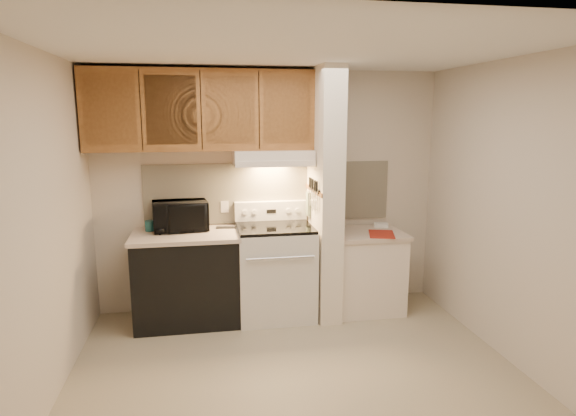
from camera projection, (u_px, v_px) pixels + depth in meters
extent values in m
plane|color=tan|center=(297.00, 372.00, 3.88)|extent=(3.60, 3.60, 0.00)
plane|color=white|center=(298.00, 49.00, 3.40)|extent=(3.60, 3.60, 0.00)
cube|color=beige|center=(270.00, 191.00, 5.09)|extent=(3.60, 2.50, 0.02)
cube|color=beige|center=(43.00, 231.00, 3.33)|extent=(0.02, 3.00, 2.50)
cube|color=beige|center=(512.00, 213.00, 3.95)|extent=(0.02, 3.00, 2.50)
cube|color=beige|center=(270.00, 193.00, 5.08)|extent=(2.60, 0.02, 0.63)
cube|color=silver|center=(275.00, 273.00, 4.91)|extent=(0.76, 0.65, 0.92)
cube|color=black|center=(280.00, 279.00, 4.59)|extent=(0.50, 0.01, 0.30)
cylinder|color=silver|center=(281.00, 258.00, 4.52)|extent=(0.65, 0.02, 0.02)
cube|color=black|center=(275.00, 227.00, 4.82)|extent=(0.74, 0.64, 0.03)
cube|color=silver|center=(271.00, 211.00, 5.07)|extent=(0.76, 0.08, 0.20)
cube|color=black|center=(271.00, 211.00, 5.03)|extent=(0.10, 0.01, 0.04)
cylinder|color=silver|center=(245.00, 212.00, 4.98)|extent=(0.05, 0.02, 0.05)
cylinder|color=silver|center=(254.00, 212.00, 5.00)|extent=(0.05, 0.02, 0.05)
cylinder|color=silver|center=(288.00, 211.00, 5.06)|extent=(0.05, 0.02, 0.05)
cylinder|color=silver|center=(298.00, 210.00, 5.08)|extent=(0.05, 0.02, 0.05)
cube|color=black|center=(187.00, 280.00, 4.77)|extent=(1.00, 0.63, 0.87)
cube|color=beige|center=(186.00, 235.00, 4.69)|extent=(1.04, 0.67, 0.04)
cube|color=black|center=(226.00, 227.00, 4.89)|extent=(0.20, 0.09, 0.01)
cylinder|color=#1A555B|center=(150.00, 226.00, 4.76)|extent=(0.12, 0.12, 0.10)
cube|color=white|center=(225.00, 207.00, 5.01)|extent=(0.08, 0.01, 0.12)
imported|color=black|center=(180.00, 216.00, 4.78)|extent=(0.57, 0.42, 0.29)
cube|color=white|center=(325.00, 195.00, 4.84)|extent=(0.22, 0.70, 2.50)
cube|color=#945C2C|center=(314.00, 190.00, 4.81)|extent=(0.01, 0.70, 0.04)
cube|color=black|center=(314.00, 189.00, 4.76)|extent=(0.02, 0.42, 0.04)
cube|color=silver|center=(316.00, 202.00, 4.63)|extent=(0.01, 0.03, 0.16)
cylinder|color=black|center=(317.00, 186.00, 4.60)|extent=(0.02, 0.02, 0.10)
cube|color=silver|center=(315.00, 201.00, 4.70)|extent=(0.01, 0.04, 0.18)
cylinder|color=black|center=(315.00, 185.00, 4.66)|extent=(0.02, 0.02, 0.10)
cube|color=silver|center=(313.00, 201.00, 4.78)|extent=(0.01, 0.04, 0.20)
cylinder|color=black|center=(313.00, 184.00, 4.76)|extent=(0.02, 0.02, 0.10)
cube|color=silver|center=(311.00, 198.00, 4.84)|extent=(0.01, 0.04, 0.16)
cylinder|color=black|center=(311.00, 183.00, 4.84)|extent=(0.02, 0.02, 0.10)
cube|color=silver|center=(309.00, 197.00, 4.94)|extent=(0.01, 0.04, 0.18)
cylinder|color=black|center=(310.00, 182.00, 4.89)|extent=(0.02, 0.02, 0.10)
cube|color=gray|center=(308.00, 204.00, 5.01)|extent=(0.03, 0.10, 0.24)
cube|color=white|center=(366.00, 272.00, 5.08)|extent=(0.70, 0.60, 0.81)
cube|color=beige|center=(367.00, 233.00, 5.00)|extent=(0.74, 0.64, 0.04)
cube|color=maroon|center=(382.00, 234.00, 4.87)|extent=(0.33, 0.39, 0.01)
cube|color=white|center=(381.00, 225.00, 5.20)|extent=(0.17, 0.13, 0.04)
cube|color=white|center=(273.00, 157.00, 4.81)|extent=(0.78, 0.44, 0.15)
cube|color=white|center=(276.00, 164.00, 4.61)|extent=(0.78, 0.04, 0.06)
cube|color=#945C2C|center=(201.00, 110.00, 4.65)|extent=(2.18, 0.33, 0.77)
cube|color=#945C2C|center=(109.00, 110.00, 4.35)|extent=(0.46, 0.01, 0.63)
cube|color=black|center=(141.00, 110.00, 4.40)|extent=(0.01, 0.01, 0.73)
cube|color=#945C2C|center=(171.00, 110.00, 4.44)|extent=(0.46, 0.01, 0.63)
cube|color=black|center=(201.00, 110.00, 4.49)|extent=(0.01, 0.01, 0.73)
cube|color=#945C2C|center=(230.00, 110.00, 4.54)|extent=(0.46, 0.01, 0.63)
cube|color=black|center=(259.00, 110.00, 4.58)|extent=(0.01, 0.01, 0.73)
cube|color=#945C2C|center=(287.00, 110.00, 4.63)|extent=(0.46, 0.01, 0.63)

